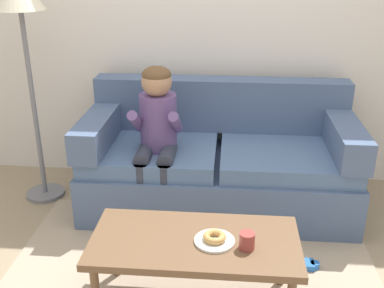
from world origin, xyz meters
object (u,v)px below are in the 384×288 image
object	(u,v)px
coffee_table	(195,246)
mug	(247,241)
donut	(215,237)
floor_lamp	(21,14)
person_child	(157,129)
toy_controller	(301,265)
couch	(218,163)

from	to	relation	value
coffee_table	mug	size ratio (longest dim) A/B	12.11
mug	donut	bearing A→B (deg)	165.76
coffee_table	floor_lamp	world-z (taller)	floor_lamp
mug	person_child	bearing A→B (deg)	121.19
person_child	mug	bearing A→B (deg)	-58.81
coffee_table	toy_controller	bearing A→B (deg)	30.60
toy_controller	person_child	bearing A→B (deg)	168.35
coffee_table	toy_controller	size ratio (longest dim) A/B	4.82
coffee_table	mug	xyz separation A→B (m)	(0.27, -0.06, 0.09)
mug	floor_lamp	world-z (taller)	floor_lamp
floor_lamp	couch	bearing A→B (deg)	-0.05
person_child	mug	distance (m)	1.19
toy_controller	donut	bearing A→B (deg)	-124.37
couch	donut	size ratio (longest dim) A/B	16.35
mug	toy_controller	xyz separation A→B (m)	(0.36, 0.43, -0.45)
donut	floor_lamp	distance (m)	2.06
coffee_table	person_child	distance (m)	1.04
couch	donut	bearing A→B (deg)	-89.21
person_child	mug	xyz separation A→B (m)	(0.61, -1.00, -0.20)
mug	floor_lamp	distance (m)	2.19
couch	floor_lamp	world-z (taller)	floor_lamp
person_child	donut	world-z (taller)	person_child
floor_lamp	coffee_table	bearing A→B (deg)	-41.57
coffee_table	donut	distance (m)	0.13
couch	person_child	size ratio (longest dim) A/B	1.78
couch	coffee_table	bearing A→B (deg)	-94.33
donut	mug	xyz separation A→B (m)	(0.16, -0.04, 0.01)
coffee_table	mug	world-z (taller)	mug
toy_controller	floor_lamp	bearing A→B (deg)	176.97
donut	toy_controller	xyz separation A→B (m)	(0.52, 0.39, -0.44)
couch	toy_controller	size ratio (longest dim) A/B	8.68
donut	mug	world-z (taller)	mug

